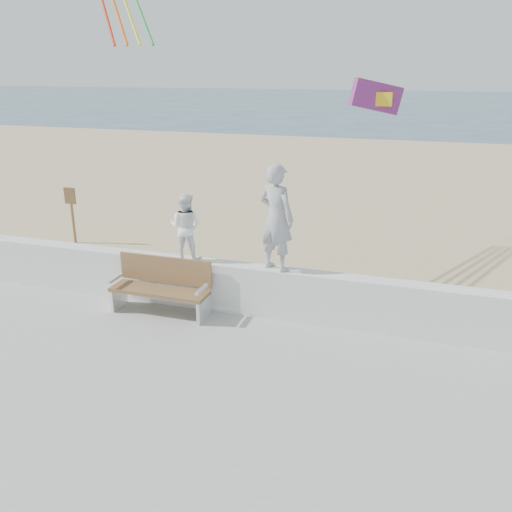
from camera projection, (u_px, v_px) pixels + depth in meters
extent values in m
plane|color=#324E64|center=(206.00, 377.00, 8.13)|extent=(220.00, 220.00, 0.00)
cube|color=tan|center=(324.00, 221.00, 16.20)|extent=(90.00, 40.00, 0.08)
cube|color=white|center=(249.00, 289.00, 9.72)|extent=(30.00, 0.35, 0.90)
imported|color=#A4A3A8|center=(276.00, 218.00, 9.13)|extent=(0.78, 0.65, 1.84)
imported|color=white|center=(186.00, 227.00, 9.72)|extent=(0.60, 0.47, 1.22)
cube|color=brown|center=(159.00, 291.00, 9.67)|extent=(1.80, 0.50, 0.06)
cube|color=olive|center=(165.00, 270.00, 9.81)|extent=(1.80, 0.05, 0.50)
cube|color=white|center=(119.00, 297.00, 10.00)|extent=(0.06, 0.50, 0.40)
cube|color=silver|center=(115.00, 278.00, 9.82)|extent=(0.06, 0.45, 0.05)
cube|color=silver|center=(204.00, 309.00, 9.50)|extent=(0.06, 0.50, 0.40)
cube|color=silver|center=(202.00, 289.00, 9.33)|extent=(0.06, 0.45, 0.05)
cube|color=red|center=(376.00, 96.00, 11.48)|extent=(1.14, 0.73, 0.77)
cube|color=yellow|center=(383.00, 99.00, 11.45)|extent=(0.40, 0.30, 0.29)
cylinder|color=olive|center=(73.00, 220.00, 13.90)|extent=(0.07, 0.07, 1.20)
cube|color=brown|center=(70.00, 196.00, 13.67)|extent=(0.32, 0.03, 0.42)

